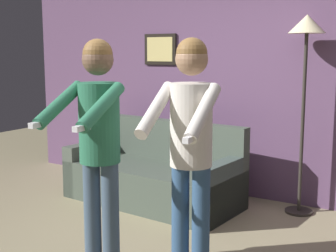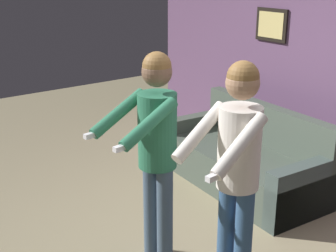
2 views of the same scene
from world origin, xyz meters
The scene contains 3 objects.
couch centered at (-0.85, 1.40, 0.28)m, with size 1.96×1.00×0.87m.
person_standing_left centered at (-0.31, -0.17, 1.05)m, with size 0.49×0.71×1.73m.
person_standing_right centered at (0.32, 0.08, 1.05)m, with size 0.48×0.64×1.73m.
Camera 2 is at (2.41, -2.09, 2.32)m, focal length 50.00 mm.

